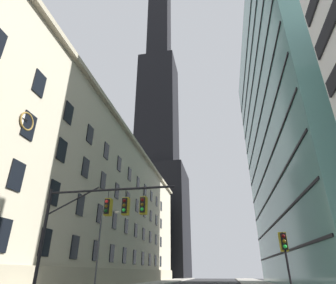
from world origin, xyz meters
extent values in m
cube|color=#B2A88E|center=(-19.34, 29.94, 11.97)|extent=(16.67, 71.87, 23.93)
cube|color=#9E937A|center=(-10.75, 29.94, 23.23)|extent=(0.70, 71.87, 0.60)
cube|color=#9E937A|center=(-10.85, 29.94, 1.10)|extent=(0.50, 71.87, 2.20)
cube|color=black|center=(-10.95, 3.00, 4.00)|extent=(0.14, 1.40, 2.20)
cube|color=black|center=(-10.95, 8.00, 4.00)|extent=(0.14, 1.40, 2.20)
cube|color=black|center=(-10.95, 13.00, 4.00)|extent=(0.14, 1.40, 2.20)
cube|color=black|center=(-10.95, 18.00, 4.00)|extent=(0.14, 1.40, 2.20)
cube|color=black|center=(-10.95, 23.00, 4.00)|extent=(0.14, 1.40, 2.20)
cube|color=black|center=(-10.95, 28.00, 4.00)|extent=(0.14, 1.40, 2.20)
cube|color=black|center=(-10.95, 33.00, 4.00)|extent=(0.14, 1.40, 2.20)
cube|color=black|center=(-10.95, 38.00, 4.00)|extent=(0.14, 1.40, 2.20)
cube|color=black|center=(-10.95, 43.00, 4.00)|extent=(0.14, 1.40, 2.20)
cube|color=black|center=(-10.95, 48.00, 4.00)|extent=(0.14, 1.40, 2.20)
cube|color=black|center=(-10.95, 53.00, 4.00)|extent=(0.14, 1.40, 2.20)
cube|color=black|center=(-10.95, 3.00, 8.20)|extent=(0.14, 1.40, 2.20)
cube|color=black|center=(-10.95, 8.00, 8.20)|extent=(0.14, 1.40, 2.20)
cube|color=black|center=(-10.95, 13.00, 8.20)|extent=(0.14, 1.40, 2.20)
cube|color=black|center=(-10.95, 18.00, 8.20)|extent=(0.14, 1.40, 2.20)
cube|color=black|center=(-10.95, 23.00, 8.20)|extent=(0.14, 1.40, 2.20)
cube|color=black|center=(-10.95, 28.00, 8.20)|extent=(0.14, 1.40, 2.20)
cube|color=black|center=(-10.95, 33.00, 8.20)|extent=(0.14, 1.40, 2.20)
cube|color=black|center=(-10.95, 38.00, 8.20)|extent=(0.14, 1.40, 2.20)
cube|color=black|center=(-10.95, 43.00, 8.20)|extent=(0.14, 1.40, 2.20)
cube|color=black|center=(-10.95, 48.00, 8.20)|extent=(0.14, 1.40, 2.20)
cube|color=black|center=(-10.95, 53.00, 8.20)|extent=(0.14, 1.40, 2.20)
cube|color=black|center=(-10.95, 3.00, 12.40)|extent=(0.14, 1.40, 2.20)
cube|color=black|center=(-10.95, 8.00, 12.40)|extent=(0.14, 1.40, 2.20)
cube|color=black|center=(-10.95, 13.00, 12.40)|extent=(0.14, 1.40, 2.20)
cube|color=black|center=(-10.95, 18.00, 12.40)|extent=(0.14, 1.40, 2.20)
cube|color=black|center=(-10.95, 23.00, 12.40)|extent=(0.14, 1.40, 2.20)
cube|color=black|center=(-10.95, 28.00, 12.40)|extent=(0.14, 1.40, 2.20)
cube|color=black|center=(-10.95, 33.00, 12.40)|extent=(0.14, 1.40, 2.20)
cube|color=black|center=(-10.95, 38.00, 12.40)|extent=(0.14, 1.40, 2.20)
cube|color=black|center=(-10.95, 43.00, 12.40)|extent=(0.14, 1.40, 2.20)
cube|color=black|center=(-10.95, 48.00, 12.40)|extent=(0.14, 1.40, 2.20)
cube|color=black|center=(-10.95, 53.00, 12.40)|extent=(0.14, 1.40, 2.20)
cube|color=black|center=(-10.95, 3.00, 16.60)|extent=(0.14, 1.40, 2.20)
cube|color=black|center=(-10.95, 8.00, 16.60)|extent=(0.14, 1.40, 2.20)
cube|color=black|center=(-10.95, 13.00, 16.60)|extent=(0.14, 1.40, 2.20)
cube|color=black|center=(-10.95, 18.00, 16.60)|extent=(0.14, 1.40, 2.20)
cube|color=black|center=(-10.95, 23.00, 16.60)|extent=(0.14, 1.40, 2.20)
cube|color=black|center=(-10.95, 28.00, 16.60)|extent=(0.14, 1.40, 2.20)
cube|color=black|center=(-10.95, 33.00, 16.60)|extent=(0.14, 1.40, 2.20)
cube|color=black|center=(-10.95, 38.00, 16.60)|extent=(0.14, 1.40, 2.20)
cube|color=black|center=(-10.95, 43.00, 16.60)|extent=(0.14, 1.40, 2.20)
cube|color=black|center=(-10.95, 48.00, 16.60)|extent=(0.14, 1.40, 2.20)
cube|color=black|center=(-10.95, 53.00, 16.60)|extent=(0.14, 1.40, 2.20)
torus|color=olive|center=(-10.88, 2.63, 12.59)|extent=(0.14, 1.53, 1.53)
cylinder|color=silver|center=(-10.92, 2.63, 12.59)|extent=(0.05, 1.32, 1.32)
cube|color=black|center=(-10.85, 2.47, 12.66)|extent=(0.03, 0.39, 0.23)
cube|color=black|center=(-10.85, 2.35, 12.55)|extent=(0.03, 0.59, 0.14)
cube|color=black|center=(-19.64, 83.94, 18.34)|extent=(22.19, 22.19, 36.68)
cube|color=black|center=(-19.64, 83.94, 63.35)|extent=(15.54, 15.54, 53.35)
cube|color=black|center=(-19.64, 83.94, 123.37)|extent=(9.99, 9.99, 66.69)
cube|color=slate|center=(18.17, 28.88, 23.36)|extent=(14.34, 44.53, 46.72)
cube|color=black|center=(10.96, 28.88, 4.00)|extent=(0.12, 43.53, 0.24)
cube|color=black|center=(10.96, 28.88, 8.00)|extent=(0.12, 43.53, 0.24)
cube|color=black|center=(10.96, 28.88, 12.00)|extent=(0.12, 43.53, 0.24)
cube|color=black|center=(10.96, 28.88, 16.00)|extent=(0.12, 43.53, 0.24)
cube|color=black|center=(10.96, 28.88, 20.00)|extent=(0.12, 43.53, 0.24)
cube|color=black|center=(10.96, 28.88, 24.00)|extent=(0.12, 43.53, 0.24)
cube|color=black|center=(10.96, 28.88, 28.00)|extent=(0.12, 43.53, 0.24)
cube|color=black|center=(10.96, 28.88, 32.00)|extent=(0.12, 43.53, 0.24)
cube|color=black|center=(10.96, 28.88, 36.00)|extent=(0.12, 43.53, 0.24)
cube|color=black|center=(10.96, 28.88, 40.00)|extent=(0.12, 43.53, 0.24)
cylinder|color=black|center=(-7.14, 2.01, 3.41)|extent=(0.20, 0.20, 6.53)
cylinder|color=black|center=(-3.02, 2.01, 6.43)|extent=(8.25, 0.14, 0.14)
cylinder|color=black|center=(-5.49, 2.01, 5.83)|extent=(3.39, 0.10, 1.70)
cylinder|color=black|center=(-3.12, 2.01, 6.13)|extent=(0.04, 0.04, 0.60)
cube|color=black|center=(-3.12, 2.01, 5.38)|extent=(0.30, 0.30, 0.90)
cube|color=olive|center=(-3.12, 2.18, 5.38)|extent=(0.40, 0.40, 1.04)
sphere|color=red|center=(-3.12, 1.85, 5.66)|extent=(0.20, 0.20, 0.20)
sphere|color=#4B3A08|center=(-3.12, 1.85, 5.38)|extent=(0.20, 0.20, 0.20)
sphere|color=#083D10|center=(-3.12, 1.85, 5.10)|extent=(0.20, 0.20, 0.20)
cylinder|color=black|center=(-1.99, 2.01, 6.13)|extent=(0.04, 0.04, 0.60)
cube|color=black|center=(-1.99, 2.01, 5.38)|extent=(0.30, 0.30, 0.90)
cube|color=olive|center=(-1.99, 2.18, 5.38)|extent=(0.40, 0.40, 1.04)
sphere|color=#450808|center=(-1.99, 1.85, 5.66)|extent=(0.20, 0.20, 0.20)
sphere|color=#4B3A08|center=(-1.99, 1.85, 5.38)|extent=(0.20, 0.20, 0.20)
sphere|color=green|center=(-1.99, 1.85, 5.10)|extent=(0.20, 0.20, 0.20)
cylinder|color=black|center=(-0.85, 2.01, 6.13)|extent=(0.04, 0.04, 0.60)
cube|color=black|center=(-0.85, 2.01, 5.38)|extent=(0.30, 0.30, 0.90)
cube|color=olive|center=(-0.85, 2.18, 5.38)|extent=(0.40, 0.40, 1.04)
sphere|color=#450808|center=(-0.85, 1.85, 5.66)|extent=(0.20, 0.20, 0.20)
sphere|color=#4B3A08|center=(-0.85, 1.85, 5.38)|extent=(0.20, 0.20, 0.20)
sphere|color=green|center=(-0.85, 1.85, 5.10)|extent=(0.20, 0.20, 0.20)
cylinder|color=black|center=(7.11, 3.71, 1.99)|extent=(0.12, 0.12, 3.67)
cube|color=black|center=(7.11, 3.71, 3.32)|extent=(0.30, 0.30, 0.90)
cube|color=olive|center=(7.11, 3.88, 3.32)|extent=(0.40, 0.40, 1.04)
sphere|color=#450808|center=(7.11, 3.55, 3.60)|extent=(0.20, 0.20, 0.20)
sphere|color=#4B3A08|center=(7.11, 3.55, 3.32)|extent=(0.20, 0.20, 0.20)
sphere|color=green|center=(7.11, 3.55, 3.04)|extent=(0.20, 0.20, 0.20)
cylinder|color=#47474C|center=(-9.23, 14.80, 4.04)|extent=(0.18, 0.18, 7.78)
cylinder|color=#47474C|center=(-8.35, 14.80, 7.78)|extent=(1.76, 0.10, 0.10)
ellipsoid|color=#EFE5C6|center=(-7.47, 14.80, 7.68)|extent=(0.56, 0.32, 0.24)
camera|label=1|loc=(3.77, -13.90, 1.73)|focal=29.37mm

